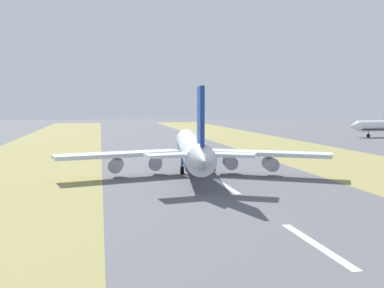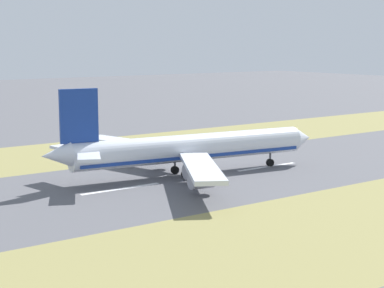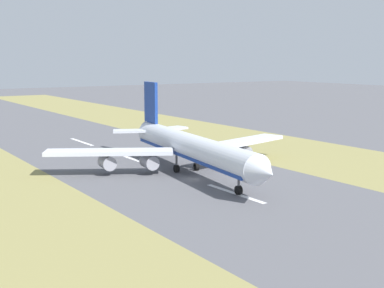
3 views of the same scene
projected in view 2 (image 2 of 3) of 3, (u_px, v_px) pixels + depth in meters
name	position (u px, v px, depth m)	size (l,w,h in m)	color
ground_plane	(218.00, 174.00, 144.74)	(800.00, 800.00, 0.00)	#56565B
grass_median_west	(119.00, 148.00, 180.70)	(40.00, 600.00, 0.01)	olive
grass_median_east	(382.00, 217.00, 108.77)	(40.00, 600.00, 0.01)	olive
centreline_dash_mid	(121.00, 189.00, 130.22)	(1.20, 18.00, 0.01)	silver
centreline_dash_far	(267.00, 167.00, 153.45)	(1.20, 18.00, 0.01)	silver
airplane_main_jet	(184.00, 149.00, 142.38)	(63.52, 67.12, 20.20)	silver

